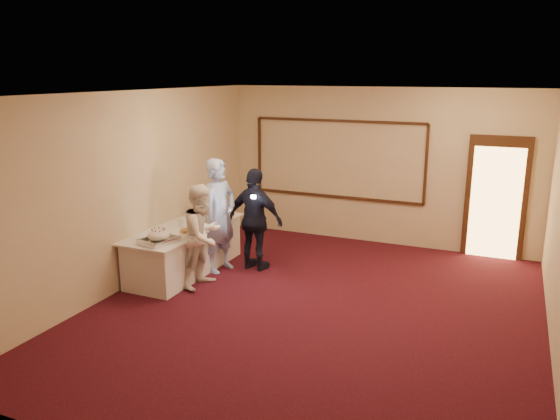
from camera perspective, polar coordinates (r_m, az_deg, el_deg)
The scene contains 14 objects.
floor at distance 7.84m, azimuth 3.66°, elevation -10.41°, with size 7.00×7.00×0.00m, color black.
room_walls at distance 7.23m, azimuth 3.92°, elevation 4.34°, with size 6.04×7.04×3.02m.
wall_molding at distance 10.80m, azimuth 6.05°, elevation 5.29°, with size 3.45×0.04×1.55m.
doorway at distance 10.41m, azimuth 21.63°, elevation 1.10°, with size 1.05×0.07×2.20m.
buffet_table at distance 9.27m, azimuth -9.86°, elevation -4.06°, with size 0.97×2.45×0.77m.
pavlova_tray at distance 8.38m, azimuth -12.57°, elevation -2.79°, with size 0.51×0.63×0.21m.
cupcake_stand at distance 9.91m, azimuth -8.29°, elevation 0.49°, with size 0.31×0.31×0.46m.
plate_stack_a at distance 9.20m, azimuth -9.94°, elevation -1.26°, with size 0.17×0.17×0.14m.
plate_stack_b at distance 9.37m, azimuth -8.16°, elevation -0.85°, with size 0.19×0.19×0.16m.
tart at distance 8.84m, azimuth -9.68°, elevation -2.20°, with size 0.25×0.25×0.05m.
man at distance 9.09m, azimuth -6.30°, elevation -0.59°, with size 0.69×0.46×1.90m, color #9EBAF7.
woman at distance 8.50m, azimuth -8.03°, elevation -2.69°, with size 0.79×0.61×1.62m, color white.
guest at distance 9.12m, azimuth -2.57°, elevation -1.02°, with size 1.02×0.42×1.73m, color black.
camera_flash at distance 8.72m, azimuth -2.79°, elevation 1.39°, with size 0.07×0.04×0.05m, color white.
Camera 1 is at (2.37, -6.72, 3.26)m, focal length 35.00 mm.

